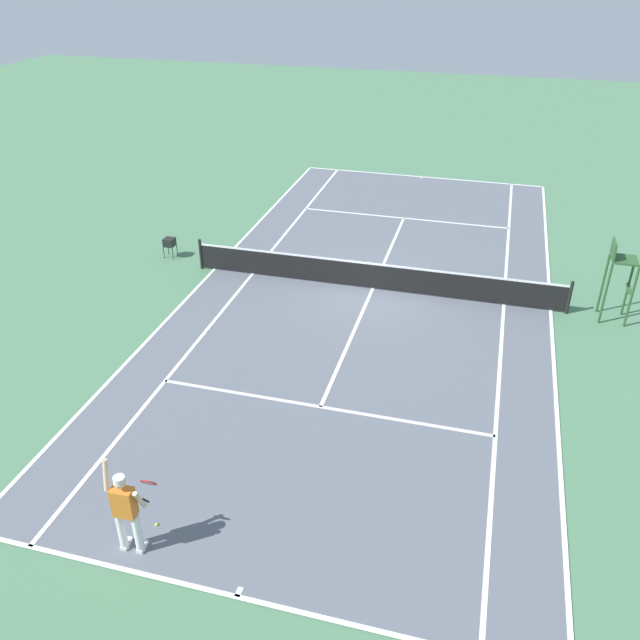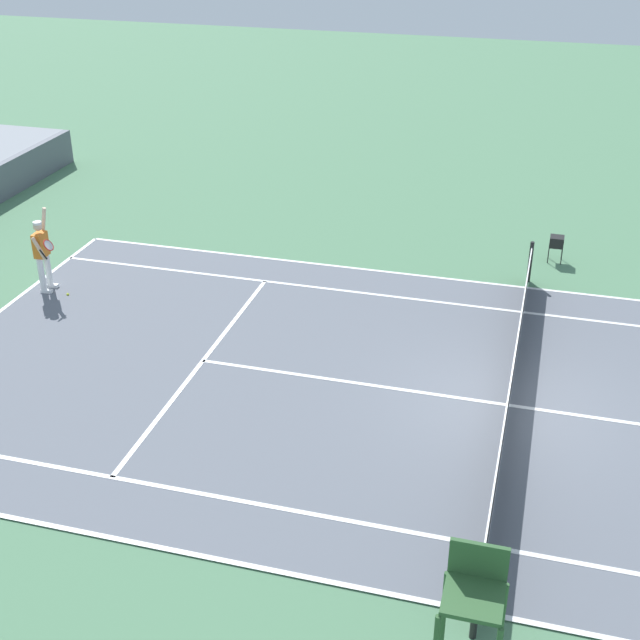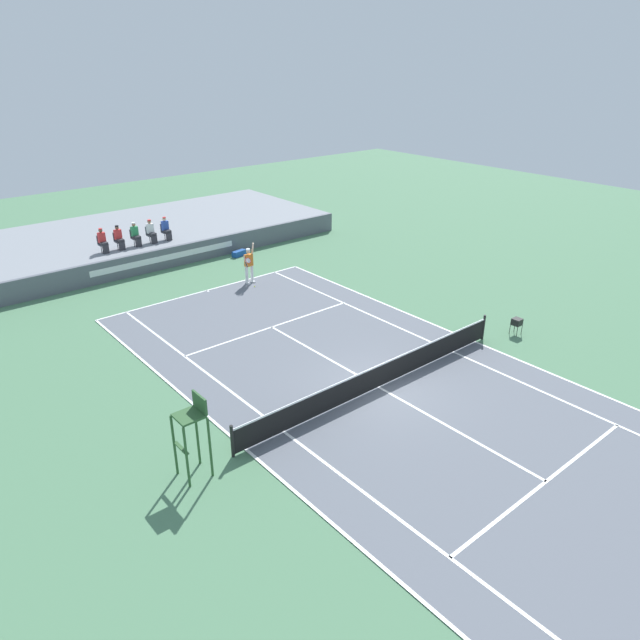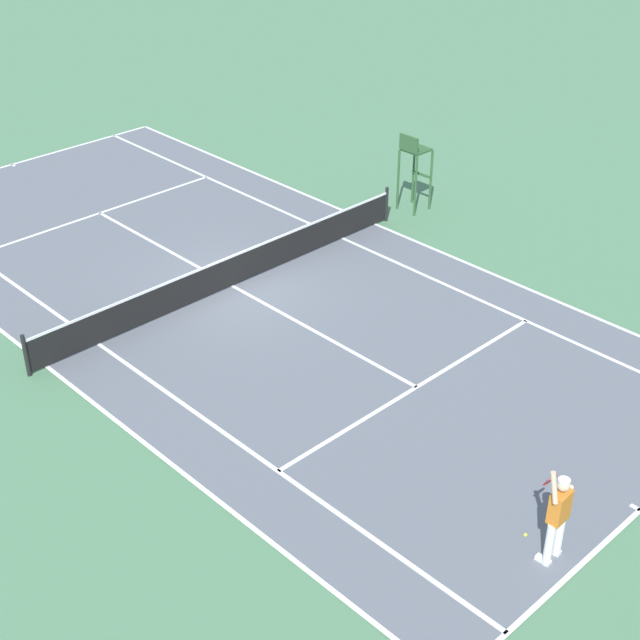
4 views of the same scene
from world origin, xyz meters
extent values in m
plane|color=#4C7A56|center=(0.00, 0.00, 0.00)|extent=(80.00, 80.00, 0.00)
cube|color=slate|center=(0.00, 0.00, 0.01)|extent=(10.98, 23.78, 0.02)
cube|color=white|center=(0.00, 11.89, 0.02)|extent=(10.98, 0.10, 0.01)
cube|color=white|center=(0.00, -11.89, 0.02)|extent=(10.98, 0.10, 0.01)
cube|color=white|center=(-5.49, 0.00, 0.02)|extent=(0.10, 23.78, 0.01)
cube|color=white|center=(5.49, 0.00, 0.02)|extent=(0.10, 23.78, 0.01)
cube|color=white|center=(-4.11, 0.00, 0.02)|extent=(0.10, 23.78, 0.01)
cube|color=white|center=(4.11, 0.00, 0.02)|extent=(0.10, 23.78, 0.01)
cube|color=white|center=(0.00, 6.40, 0.02)|extent=(8.22, 0.10, 0.01)
cube|color=white|center=(0.00, -6.40, 0.02)|extent=(8.22, 0.10, 0.01)
cube|color=white|center=(0.00, 0.00, 0.02)|extent=(0.10, 12.80, 0.01)
cube|color=white|center=(0.00, 11.79, 0.02)|extent=(0.10, 0.20, 0.01)
cube|color=white|center=(0.00, -11.79, 0.02)|extent=(0.10, 0.20, 0.01)
cylinder|color=black|center=(-5.94, 0.00, 0.54)|extent=(0.10, 0.10, 1.07)
cylinder|color=black|center=(5.94, 0.00, 0.54)|extent=(0.10, 0.10, 1.07)
cube|color=black|center=(0.00, 0.00, 0.48)|extent=(11.78, 0.02, 0.84)
cube|color=white|center=(0.00, 0.00, 0.90)|extent=(11.78, 0.03, 0.06)
cylinder|color=white|center=(2.38, 11.44, 0.46)|extent=(0.15, 0.15, 0.92)
cylinder|color=white|center=(2.06, 11.43, 0.46)|extent=(0.15, 0.15, 0.92)
cube|color=white|center=(2.39, 11.38, 0.05)|extent=(0.13, 0.29, 0.10)
cube|color=white|center=(2.07, 11.37, 0.05)|extent=(0.13, 0.29, 0.10)
cube|color=orange|center=(2.22, 11.44, 1.22)|extent=(0.41, 0.26, 0.60)
sphere|color=beige|center=(2.22, 11.44, 1.69)|extent=(0.22, 0.22, 0.22)
cylinder|color=white|center=(2.22, 11.44, 1.78)|extent=(0.21, 0.21, 0.06)
cylinder|color=beige|center=(2.49, 11.42, 1.78)|extent=(0.10, 0.22, 0.61)
cylinder|color=beige|center=(1.97, 11.33, 1.24)|extent=(0.10, 0.33, 0.56)
cylinder|color=black|center=(1.93, 11.20, 1.11)|extent=(0.04, 0.19, 0.25)
torus|color=red|center=(1.93, 11.02, 1.37)|extent=(0.31, 0.21, 0.26)
cylinder|color=silver|center=(1.93, 11.02, 1.37)|extent=(0.28, 0.17, 0.22)
sphere|color=#D1E533|center=(2.08, 10.80, 0.03)|extent=(0.07, 0.07, 0.07)
cylinder|color=#2D562D|center=(-7.52, -0.35, 0.95)|extent=(0.07, 0.07, 1.90)
cylinder|color=#2D562D|center=(-7.52, 0.35, 0.95)|extent=(0.07, 0.07, 1.90)
cylinder|color=#2D562D|center=(-6.82, -0.35, 0.95)|extent=(0.07, 0.07, 1.90)
cylinder|color=#2D562D|center=(-6.82, 0.35, 0.95)|extent=(0.07, 0.07, 1.90)
cube|color=#2D562D|center=(-7.17, 0.00, 1.93)|extent=(0.70, 0.70, 0.06)
cube|color=#2D562D|center=(-6.82, 0.00, 2.20)|extent=(0.06, 0.70, 0.48)
cube|color=#2D562D|center=(-7.49, 0.00, 1.04)|extent=(0.10, 0.70, 0.04)
camera|label=1|loc=(-3.33, 18.67, 9.82)|focal=37.13mm
camera|label=2|loc=(-14.77, -0.27, 9.44)|focal=49.11mm
camera|label=3|loc=(-12.77, -12.09, 10.60)|focal=32.71mm
camera|label=4|loc=(13.39, 17.22, 12.07)|focal=52.85mm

